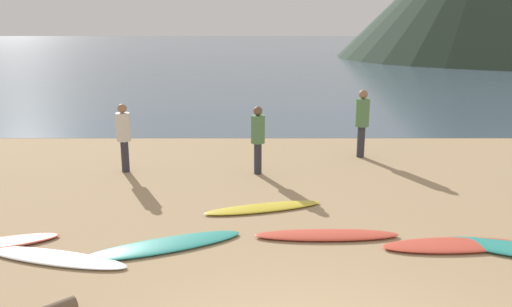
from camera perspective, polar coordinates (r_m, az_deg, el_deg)
ground_plane at (r=14.77m, az=2.06°, el=0.59°), size 120.00×120.00×0.20m
ocean_water at (r=65.24m, az=0.31°, el=11.41°), size 140.00×100.00×0.01m
surfboard_1 at (r=8.37m, az=-21.34°, el=-10.59°), size 2.42×1.10×0.06m
surfboard_2 at (r=8.33m, az=-10.17°, el=-9.85°), size 2.51×1.54×0.07m
surfboard_3 at (r=9.75m, az=0.61°, el=-5.94°), size 2.28×1.08×0.07m
surfboard_4 at (r=8.63m, az=7.52°, el=-8.80°), size 2.35×0.50×0.08m
surfboard_5 at (r=8.75m, az=20.48°, el=-9.32°), size 2.24×0.72×0.08m
person_1 at (r=12.27m, az=-14.48°, el=2.25°), size 0.32×0.32×1.59m
person_2 at (r=11.74m, az=-0.00°, el=2.09°), size 0.32×0.32×1.56m
person_3 at (r=13.47m, az=11.31°, el=3.85°), size 0.35×0.35×1.73m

